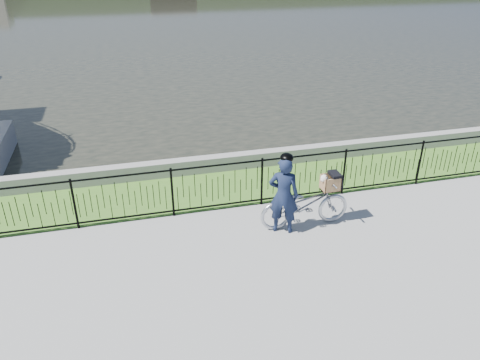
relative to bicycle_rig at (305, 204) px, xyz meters
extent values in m
plane|color=gray|center=(-1.62, -0.54, -0.51)|extent=(120.00, 120.00, 0.00)
cube|color=#427023|center=(-1.62, 2.06, -0.51)|extent=(60.00, 2.00, 0.01)
plane|color=#28281F|center=(-1.62, 32.46, -0.51)|extent=(120.00, 120.00, 0.00)
cube|color=gray|center=(-1.62, 3.06, -0.31)|extent=(60.00, 0.30, 0.40)
imported|color=#AEB2BB|center=(-0.01, 0.00, -0.01)|extent=(1.92, 0.67, 1.01)
cube|color=black|center=(0.52, 0.00, 0.26)|extent=(0.38, 0.18, 0.02)
cube|color=#997146|center=(0.52, 0.00, 0.27)|extent=(0.36, 0.31, 0.01)
cube|color=#997146|center=(0.52, 0.15, 0.42)|extent=(0.36, 0.01, 0.31)
cube|color=#997146|center=(0.52, -0.15, 0.42)|extent=(0.36, 0.02, 0.31)
cube|color=#997146|center=(0.69, 0.00, 0.42)|extent=(0.01, 0.31, 0.31)
cube|color=#997146|center=(0.35, 0.00, 0.42)|extent=(0.02, 0.31, 0.31)
cube|color=black|center=(0.60, 0.00, 0.60)|extent=(0.20, 0.32, 0.06)
cube|color=black|center=(0.71, 0.00, 0.45)|extent=(0.02, 0.32, 0.25)
ellipsoid|color=silver|center=(0.50, 0.00, 0.39)|extent=(0.31, 0.22, 0.20)
sphere|color=silver|center=(0.36, -0.02, 0.55)|extent=(0.15, 0.15, 0.15)
sphere|color=silver|center=(0.31, -0.04, 0.52)|extent=(0.07, 0.07, 0.07)
sphere|color=black|center=(0.29, -0.05, 0.52)|extent=(0.02, 0.02, 0.02)
cone|color=olive|center=(0.36, 0.04, 0.61)|extent=(0.06, 0.08, 0.08)
cone|color=olive|center=(0.38, -0.06, 0.61)|extent=(0.06, 0.08, 0.08)
imported|color=#131C35|center=(-0.53, -0.09, 0.32)|extent=(0.71, 0.61, 1.66)
ellipsoid|color=black|center=(-0.53, -0.09, 1.13)|extent=(0.26, 0.29, 0.18)
camera|label=1|loc=(-3.42, -7.79, 4.84)|focal=35.00mm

